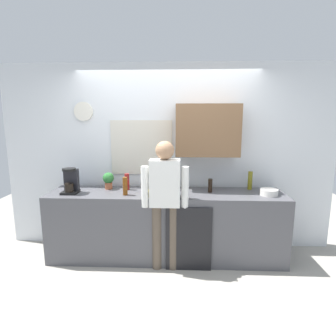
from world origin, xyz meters
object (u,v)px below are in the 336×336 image
(coffee_maker, at_px, (71,182))
(bottle_red_vinegar, at_px, (127,182))
(bottle_amber_beer, at_px, (125,186))
(mixing_bowl, at_px, (269,192))
(bottle_olive_oil, at_px, (250,180))
(cup_yellow_cup, at_px, (148,194))
(bottle_dark_sauce, at_px, (210,186))
(person_at_sink, at_px, (165,195))
(bottle_green_wine, at_px, (172,179))
(dish_soap, at_px, (74,184))
(storage_canister, at_px, (172,190))
(potted_plant, at_px, (108,180))

(coffee_maker, relative_size, bottle_red_vinegar, 1.50)
(bottle_amber_beer, height_order, mixing_bowl, bottle_amber_beer)
(bottle_amber_beer, height_order, bottle_olive_oil, bottle_olive_oil)
(cup_yellow_cup, bearing_deg, bottle_red_vinegar, 134.16)
(bottle_dark_sauce, distance_m, person_at_sink, 0.67)
(bottle_green_wine, distance_m, person_at_sink, 0.46)
(bottle_green_wine, bearing_deg, dish_soap, -178.29)
(coffee_maker, bearing_deg, bottle_red_vinegar, 15.31)
(bottle_amber_beer, bearing_deg, coffee_maker, 174.48)
(mixing_bowl, relative_size, storage_canister, 1.29)
(bottle_amber_beer, distance_m, dish_soap, 0.79)
(person_at_sink, bearing_deg, mixing_bowl, 8.58)
(bottle_dark_sauce, bearing_deg, coffee_maker, -176.53)
(cup_yellow_cup, bearing_deg, bottle_dark_sauce, 17.76)
(bottle_red_vinegar, distance_m, dish_soap, 0.73)
(cup_yellow_cup, height_order, potted_plant, potted_plant)
(bottle_green_wine, relative_size, potted_plant, 1.30)
(cup_yellow_cup, bearing_deg, coffee_maker, 172.04)
(bottle_green_wine, bearing_deg, person_at_sink, -98.86)
(cup_yellow_cup, relative_size, storage_canister, 0.50)
(coffee_maker, bearing_deg, bottle_green_wine, 8.98)
(bottle_olive_oil, height_order, mixing_bowl, bottle_olive_oil)
(cup_yellow_cup, distance_m, storage_canister, 0.30)
(bottle_dark_sauce, bearing_deg, dish_soap, 178.23)
(potted_plant, bearing_deg, mixing_bowl, -5.87)
(coffee_maker, height_order, bottle_dark_sauce, coffee_maker)
(mixing_bowl, bearing_deg, coffee_maker, 179.98)
(bottle_green_wine, height_order, person_at_sink, person_at_sink)
(mixing_bowl, xyz_separation_m, potted_plant, (-2.10, 0.22, 0.09))
(bottle_dark_sauce, distance_m, bottle_green_wine, 0.52)
(bottle_red_vinegar, relative_size, bottle_amber_beer, 0.96)
(potted_plant, xyz_separation_m, dish_soap, (-0.47, -0.05, -0.05))
(mixing_bowl, relative_size, potted_plant, 0.96)
(bottle_red_vinegar, height_order, bottle_green_wine, bottle_green_wine)
(coffee_maker, xyz_separation_m, bottle_olive_oil, (2.37, 0.28, -0.02))
(bottle_dark_sauce, distance_m, dish_soap, 1.84)
(coffee_maker, bearing_deg, mixing_bowl, -0.02)
(bottle_olive_oil, relative_size, mixing_bowl, 1.14)
(bottle_dark_sauce, xyz_separation_m, bottle_amber_beer, (-1.09, -0.18, 0.03))
(mixing_bowl, bearing_deg, storage_canister, -175.51)
(bottle_dark_sauce, relative_size, potted_plant, 0.78)
(bottle_red_vinegar, bearing_deg, dish_soap, -178.07)
(mixing_bowl, bearing_deg, potted_plant, 174.13)
(bottle_red_vinegar, bearing_deg, potted_plant, 174.73)
(coffee_maker, distance_m, mixing_bowl, 2.54)
(bottle_olive_oil, xyz_separation_m, storage_canister, (-1.05, -0.38, -0.04))
(cup_yellow_cup, height_order, dish_soap, dish_soap)
(bottle_red_vinegar, bearing_deg, bottle_olive_oil, 2.99)
(bottle_dark_sauce, xyz_separation_m, bottle_olive_oil, (0.56, 0.17, 0.04))
(bottle_red_vinegar, bearing_deg, mixing_bowl, -5.96)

